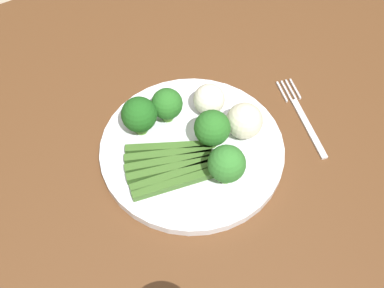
{
  "coord_description": "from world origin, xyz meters",
  "views": [
    {
      "loc": [
        -0.22,
        -0.38,
        1.32
      ],
      "look_at": [
        -0.01,
        -0.05,
        0.77
      ],
      "focal_mm": 42.21,
      "sensor_mm": 36.0,
      "label": 1
    }
  ],
  "objects_px": {
    "broccoli_near_center": "(212,128)",
    "cauliflower_back": "(210,100)",
    "broccoli_left": "(167,104)",
    "broccoli_right": "(139,115)",
    "fork": "(302,116)",
    "plate": "(192,149)",
    "broccoli_front": "(226,165)",
    "cauliflower_back_right": "(244,121)",
    "dining_table": "(183,162)",
    "asparagus_bundle": "(171,165)"
  },
  "relations": [
    {
      "from": "broccoli_left",
      "to": "cauliflower_back",
      "type": "bearing_deg",
      "value": -18.29
    },
    {
      "from": "dining_table",
      "to": "broccoli_left",
      "type": "relative_size",
      "value": 23.94
    },
    {
      "from": "cauliflower_back_right",
      "to": "fork",
      "type": "distance_m",
      "value": 0.12
    },
    {
      "from": "broccoli_front",
      "to": "broccoli_near_center",
      "type": "relative_size",
      "value": 0.99
    },
    {
      "from": "broccoli_near_center",
      "to": "plate",
      "type": "bearing_deg",
      "value": 156.87
    },
    {
      "from": "fork",
      "to": "broccoli_right",
      "type": "bearing_deg",
      "value": 83.39
    },
    {
      "from": "dining_table",
      "to": "broccoli_front",
      "type": "relative_size",
      "value": 21.81
    },
    {
      "from": "dining_table",
      "to": "plate",
      "type": "relative_size",
      "value": 5.1
    },
    {
      "from": "broccoli_near_center",
      "to": "cauliflower_back",
      "type": "xyz_separation_m",
      "value": [
        0.03,
        0.06,
        -0.01
      ]
    },
    {
      "from": "plate",
      "to": "broccoli_right",
      "type": "relative_size",
      "value": 4.23
    },
    {
      "from": "asparagus_bundle",
      "to": "cauliflower_back_right",
      "type": "relative_size",
      "value": 2.61
    },
    {
      "from": "broccoli_near_center",
      "to": "broccoli_front",
      "type": "bearing_deg",
      "value": -106.52
    },
    {
      "from": "plate",
      "to": "broccoli_left",
      "type": "bearing_deg",
      "value": 93.61
    },
    {
      "from": "broccoli_left",
      "to": "broccoli_near_center",
      "type": "distance_m",
      "value": 0.08
    },
    {
      "from": "broccoli_left",
      "to": "broccoli_front",
      "type": "relative_size",
      "value": 0.91
    },
    {
      "from": "broccoli_front",
      "to": "cauliflower_back",
      "type": "bearing_deg",
      "value": 66.47
    },
    {
      "from": "dining_table",
      "to": "cauliflower_back",
      "type": "bearing_deg",
      "value": -2.59
    },
    {
      "from": "broccoli_near_center",
      "to": "broccoli_right",
      "type": "bearing_deg",
      "value": 135.1
    },
    {
      "from": "cauliflower_back",
      "to": "fork",
      "type": "xyz_separation_m",
      "value": [
        0.13,
        -0.08,
        -0.04
      ]
    },
    {
      "from": "cauliflower_back_right",
      "to": "dining_table",
      "type": "bearing_deg",
      "value": 136.91
    },
    {
      "from": "broccoli_front",
      "to": "cauliflower_back_right",
      "type": "xyz_separation_m",
      "value": [
        0.07,
        0.05,
        -0.01
      ]
    },
    {
      "from": "broccoli_near_center",
      "to": "cauliflower_back",
      "type": "distance_m",
      "value": 0.07
    },
    {
      "from": "broccoli_right",
      "to": "cauliflower_back_right",
      "type": "xyz_separation_m",
      "value": [
        0.13,
        -0.08,
        -0.01
      ]
    },
    {
      "from": "dining_table",
      "to": "cauliflower_back",
      "type": "relative_size",
      "value": 28.71
    },
    {
      "from": "plate",
      "to": "broccoli_left",
      "type": "distance_m",
      "value": 0.08
    },
    {
      "from": "dining_table",
      "to": "broccoli_near_center",
      "type": "distance_m",
      "value": 0.16
    },
    {
      "from": "broccoli_left",
      "to": "cauliflower_back",
      "type": "distance_m",
      "value": 0.07
    },
    {
      "from": "broccoli_left",
      "to": "cauliflower_back",
      "type": "height_order",
      "value": "broccoli_left"
    },
    {
      "from": "broccoli_front",
      "to": "broccoli_near_center",
      "type": "distance_m",
      "value": 0.06
    },
    {
      "from": "plate",
      "to": "broccoli_front",
      "type": "distance_m",
      "value": 0.09
    },
    {
      "from": "dining_table",
      "to": "cauliflower_back_right",
      "type": "relative_size",
      "value": 25.65
    },
    {
      "from": "broccoli_left",
      "to": "plate",
      "type": "bearing_deg",
      "value": -86.39
    },
    {
      "from": "dining_table",
      "to": "broccoli_left",
      "type": "xyz_separation_m",
      "value": [
        -0.01,
        0.02,
        0.15
      ]
    },
    {
      "from": "dining_table",
      "to": "broccoli_left",
      "type": "distance_m",
      "value": 0.15
    },
    {
      "from": "cauliflower_back_right",
      "to": "asparagus_bundle",
      "type": "bearing_deg",
      "value": 178.91
    },
    {
      "from": "cauliflower_back",
      "to": "cauliflower_back_right",
      "type": "bearing_deg",
      "value": -72.25
    },
    {
      "from": "cauliflower_back",
      "to": "fork",
      "type": "height_order",
      "value": "cauliflower_back"
    },
    {
      "from": "broccoli_right",
      "to": "cauliflower_back",
      "type": "xyz_separation_m",
      "value": [
        0.11,
        -0.02,
        -0.01
      ]
    },
    {
      "from": "broccoli_left",
      "to": "broccoli_right",
      "type": "relative_size",
      "value": 0.9
    },
    {
      "from": "cauliflower_back",
      "to": "fork",
      "type": "bearing_deg",
      "value": -31.88
    },
    {
      "from": "cauliflower_back",
      "to": "broccoli_near_center",
      "type": "bearing_deg",
      "value": -120.53
    },
    {
      "from": "plate",
      "to": "broccoli_right",
      "type": "distance_m",
      "value": 0.09
    },
    {
      "from": "asparagus_bundle",
      "to": "cauliflower_back",
      "type": "distance_m",
      "value": 0.12
    },
    {
      "from": "plate",
      "to": "cauliflower_back_right",
      "type": "bearing_deg",
      "value": -13.32
    },
    {
      "from": "plate",
      "to": "broccoli_front",
      "type": "bearing_deg",
      "value": -83.19
    },
    {
      "from": "dining_table",
      "to": "broccoli_left",
      "type": "height_order",
      "value": "broccoli_left"
    },
    {
      "from": "dining_table",
      "to": "plate",
      "type": "xyz_separation_m",
      "value": [
        -0.01,
        -0.05,
        0.11
      ]
    },
    {
      "from": "broccoli_left",
      "to": "fork",
      "type": "relative_size",
      "value": 0.36
    },
    {
      "from": "cauliflower_back",
      "to": "fork",
      "type": "relative_size",
      "value": 0.3
    },
    {
      "from": "dining_table",
      "to": "broccoli_near_center",
      "type": "bearing_deg",
      "value": -73.82
    }
  ]
}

